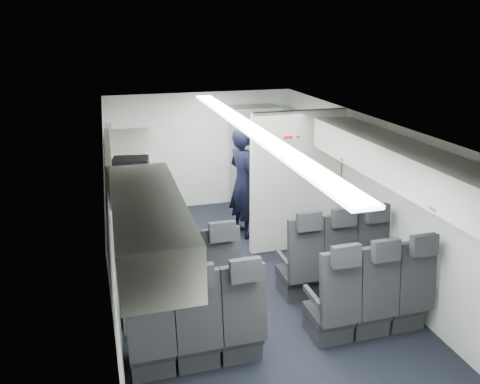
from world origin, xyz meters
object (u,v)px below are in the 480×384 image
seat_row_front (261,274)px  flight_attendant (243,182)px  boarding_door (114,189)px  galley_unit (255,157)px  carry_on_bag (131,168)px  seat_row_mid (288,315)px

seat_row_front → flight_attendant: bearing=79.7°
boarding_door → seat_row_front: bearing=-51.8°
seat_row_front → flight_attendant: size_ratio=1.84×
galley_unit → carry_on_bag: size_ratio=4.98×
galley_unit → carry_on_bag: (-2.38, -2.99, 0.85)m
flight_attendant → galley_unit: bearing=-43.0°
seat_row_front → flight_attendant: 2.11m
flight_attendant → seat_row_mid: bearing=155.2°
seat_row_front → boarding_door: boarding_door is taller
seat_row_mid → carry_on_bag: (-1.43, 1.16, 1.39)m
seat_row_mid → flight_attendant: flight_attendant is taller
galley_unit → boarding_door: bearing=-155.7°
seat_row_front → seat_row_mid: 0.90m
boarding_door → carry_on_bag: size_ratio=4.87×
seat_row_mid → carry_on_bag: size_ratio=8.72×
flight_attendant → carry_on_bag: 2.67m
seat_row_mid → carry_on_bag: 2.31m
carry_on_bag → seat_row_mid: bearing=-30.1°
flight_attendant → carry_on_bag: bearing=116.7°
seat_row_front → seat_row_mid: same height
seat_row_front → galley_unit: 3.43m
seat_row_front → galley_unit: (0.95, 3.25, 0.55)m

